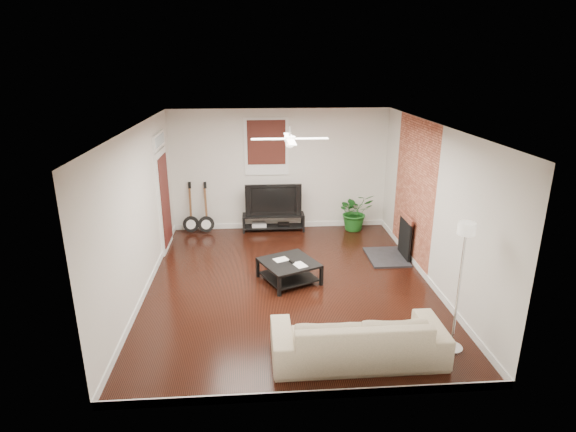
% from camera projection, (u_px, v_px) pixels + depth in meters
% --- Properties ---
extents(room, '(5.01, 6.01, 2.81)m').
position_uv_depth(room, '(290.00, 210.00, 7.84)').
color(room, black).
rests_on(room, ground).
extents(brick_accent, '(0.02, 2.20, 2.80)m').
position_uv_depth(brick_accent, '(414.00, 191.00, 8.96)').
color(brick_accent, '#9B4732').
rests_on(brick_accent, floor).
extents(fireplace, '(0.80, 1.10, 0.92)m').
position_uv_depth(fireplace, '(395.00, 237.00, 9.24)').
color(fireplace, black).
rests_on(fireplace, floor).
extents(window_back, '(1.00, 0.06, 1.30)m').
position_uv_depth(window_back, '(266.00, 147.00, 10.45)').
color(window_back, '#36160E').
rests_on(window_back, wall_back).
extents(door_left, '(0.08, 1.00, 2.50)m').
position_uv_depth(door_left, '(164.00, 191.00, 9.51)').
color(door_left, white).
rests_on(door_left, wall_left).
extents(tv_stand, '(1.44, 0.38, 0.40)m').
position_uv_depth(tv_stand, '(273.00, 222.00, 10.84)').
color(tv_stand, black).
rests_on(tv_stand, floor).
extents(tv, '(1.29, 0.17, 0.74)m').
position_uv_depth(tv, '(273.00, 199.00, 10.68)').
color(tv, black).
rests_on(tv, tv_stand).
extents(coffee_table, '(1.20, 1.20, 0.38)m').
position_uv_depth(coffee_table, '(289.00, 271.00, 8.34)').
color(coffee_table, black).
rests_on(coffee_table, floor).
extents(sofa, '(2.29, 0.91, 0.67)m').
position_uv_depth(sofa, '(358.00, 336.00, 6.12)').
color(sofa, tan).
rests_on(sofa, floor).
extents(floor_lamp, '(0.31, 0.31, 1.87)m').
position_uv_depth(floor_lamp, '(459.00, 288.00, 6.12)').
color(floor_lamp, white).
rests_on(floor_lamp, floor).
extents(potted_plant, '(0.94, 0.86, 0.90)m').
position_uv_depth(potted_plant, '(355.00, 212.00, 10.82)').
color(potted_plant, '#1A5D1C').
rests_on(potted_plant, floor).
extents(guitar_left, '(0.39, 0.28, 1.20)m').
position_uv_depth(guitar_left, '(190.00, 208.00, 10.55)').
color(guitar_left, black).
rests_on(guitar_left, floor).
extents(guitar_right, '(0.41, 0.32, 1.20)m').
position_uv_depth(guitar_right, '(205.00, 208.00, 10.55)').
color(guitar_right, black).
rests_on(guitar_right, floor).
extents(ceiling_fan, '(1.24, 1.24, 0.32)m').
position_uv_depth(ceiling_fan, '(290.00, 139.00, 7.46)').
color(ceiling_fan, white).
rests_on(ceiling_fan, ceiling).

